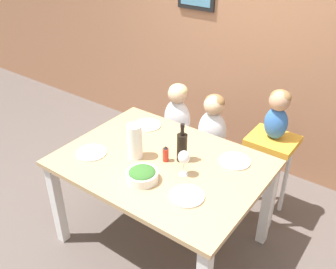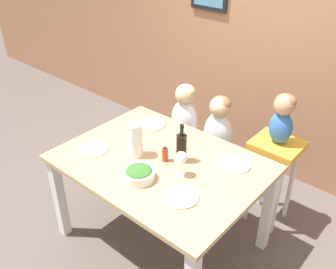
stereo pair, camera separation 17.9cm
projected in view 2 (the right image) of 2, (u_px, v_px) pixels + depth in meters
The scene contains 18 objects.
ground_plane at pixel (162, 239), 3.01m from camera, with size 14.00×14.00×0.00m, color #564C47.
wall_back at pixel (272, 32), 3.26m from camera, with size 10.00×0.09×2.70m.
dining_table at pixel (161, 172), 2.67m from camera, with size 1.41×1.04×0.76m.
chair_far_left at pixel (184, 143), 3.53m from camera, with size 0.43×0.38×0.45m.
chair_far_center at pixel (216, 158), 3.33m from camera, with size 0.43×0.38×0.45m.
chair_right_highchair at pixel (275, 161), 2.92m from camera, with size 0.36×0.32×0.76m.
person_child_left at pixel (185, 111), 3.36m from camera, with size 0.26×0.19×0.52m.
person_child_center at pixel (219, 125), 3.15m from camera, with size 0.26×0.19×0.52m.
person_baby_right at pixel (283, 116), 2.71m from camera, with size 0.18×0.16×0.40m.
wine_bottle at pixel (181, 147), 2.56m from camera, with size 0.07×0.07×0.29m.
paper_towel_roll at pixel (135, 140), 2.61m from camera, with size 0.10×0.10×0.25m.
wine_glass_near at pixel (181, 158), 2.41m from camera, with size 0.08×0.08×0.18m.
salad_bowl_large at pixel (139, 173), 2.42m from camera, with size 0.21×0.21×0.09m.
dinner_plate_front_left at pixel (93, 149), 2.73m from camera, with size 0.22×0.22×0.01m.
dinner_plate_back_left at pixel (152, 124), 3.05m from camera, with size 0.22×0.22×0.01m.
dinner_plate_back_right at pixel (235, 164), 2.57m from camera, with size 0.22×0.22×0.01m.
dinner_plate_front_right at pixel (181, 197), 2.28m from camera, with size 0.22×0.22×0.01m.
condiment_bottle_hot_sauce at pixel (165, 154), 2.59m from camera, with size 0.04×0.04×0.12m.
Camera 2 is at (1.44, -1.59, 2.28)m, focal length 40.00 mm.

